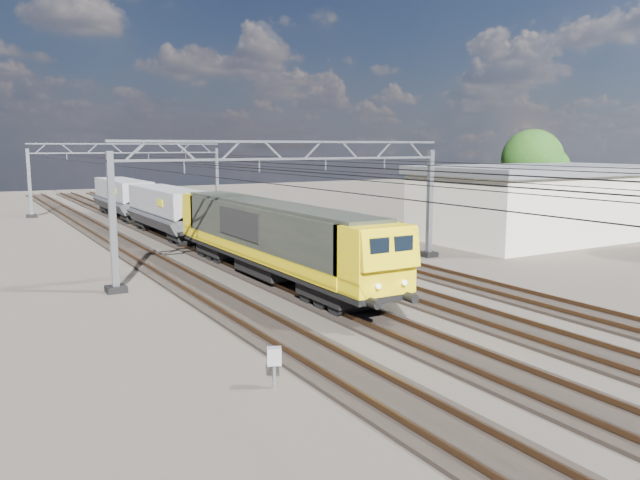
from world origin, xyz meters
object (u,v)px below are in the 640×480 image
catenary_gantry_far (130,175)px  hopper_wagon_mid (123,195)px  locomotive (271,235)px  hopper_wagon_lead (168,208)px  catenary_gantry_mid (294,201)px  tree_far (537,163)px  trackside_cabinet (274,358)px  industrial_shed (542,202)px

catenary_gantry_far → hopper_wagon_mid: catenary_gantry_far is taller
locomotive → hopper_wagon_lead: (-0.00, 17.70, -0.09)m
catenary_gantry_mid → tree_far: size_ratio=2.38×
catenary_gantry_far → locomotive: (-2.00, -37.27, -1.58)m
hopper_wagon_lead → trackside_cabinet: bearing=-101.5°
catenary_gantry_far → hopper_wagon_lead: (-2.00, -19.58, -1.67)m
hopper_wagon_lead → tree_far: (32.32, -6.63, 3.10)m
catenary_gantry_mid → locomotive: bearing=-147.5°
catenary_gantry_mid → catenary_gantry_far: bearing=90.0°
catenary_gantry_far → trackside_cabinet: size_ratio=16.61×
locomotive → tree_far: size_ratio=2.52×
trackside_cabinet → tree_far: tree_far is taller
catenary_gantry_mid → catenary_gantry_far: 36.00m
industrial_shed → hopper_wagon_lead: bearing=149.0°
catenary_gantry_far → trackside_cabinet: (-8.27, -50.37, -3.00)m
industrial_shed → tree_far: size_ratio=2.22×
industrial_shed → locomotive: bearing=-172.2°
tree_far → locomotive: bearing=-161.1°
hopper_wagon_lead → industrial_shed: 28.00m
catenary_gantry_mid → tree_far: (30.32, 9.79, 1.43)m
trackside_cabinet → catenary_gantry_far: bearing=105.1°
hopper_wagon_lead → trackside_cabinet: size_ratio=10.85×
hopper_wagon_mid → hopper_wagon_lead: bearing=-90.0°
hopper_wagon_mid → trackside_cabinet: hopper_wagon_mid is taller
locomotive → tree_far: bearing=18.9°
locomotive → trackside_cabinet: locomotive is taller
catenary_gantry_far → hopper_wagon_mid: (-2.00, -5.38, -1.67)m
catenary_gantry_mid → trackside_cabinet: (-8.27, -14.37, -3.00)m
catenary_gantry_mid → industrial_shed: 22.12m
catenary_gantry_mid → locomotive: (-2.00, -1.27, -1.58)m
hopper_wagon_lead → catenary_gantry_mid: bearing=-83.1°
hopper_wagon_lead → hopper_wagon_mid: same height
trackside_cabinet → hopper_wagon_mid: bearing=106.5°
tree_far → hopper_wagon_lead: bearing=168.4°
catenary_gantry_far → industrial_shed: size_ratio=1.07×
catenary_gantry_far → tree_far: bearing=-40.8°
catenary_gantry_far → hopper_wagon_lead: bearing=-95.8°
catenary_gantry_far → industrial_shed: catenary_gantry_far is taller
industrial_shed → tree_far: 11.69m
hopper_wagon_lead → trackside_cabinet: (-6.27, -30.79, -1.32)m
hopper_wagon_lead → locomotive: bearing=-90.0°
hopper_wagon_mid → industrial_shed: (24.00, -28.62, 0.49)m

